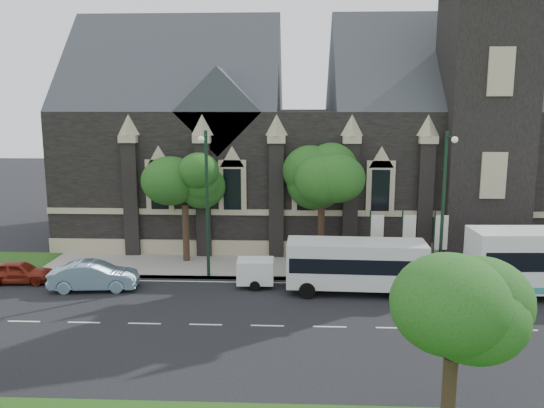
# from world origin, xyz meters

# --- Properties ---
(ground) EXTENTS (160.00, 160.00, 0.00)m
(ground) POSITION_xyz_m (0.00, 0.00, 0.00)
(ground) COLOR black
(ground) RESTS_ON ground
(sidewalk) EXTENTS (80.00, 5.00, 0.15)m
(sidewalk) POSITION_xyz_m (0.00, 9.50, 0.07)
(sidewalk) COLOR gray
(sidewalk) RESTS_ON ground
(museum) EXTENTS (40.00, 17.70, 29.90)m
(museum) POSITION_xyz_m (5.12, 18.78, 8.17)
(museum) COLOR black
(museum) RESTS_ON ground
(tree_park_east) EXTENTS (3.40, 3.40, 6.28)m
(tree_park_east) POSITION_xyz_m (6.18, -9.32, 4.62)
(tree_park_east) COLOR black
(tree_park_east) RESTS_ON ground
(tree_walk_right) EXTENTS (4.08, 4.08, 7.80)m
(tree_walk_right) POSITION_xyz_m (3.21, 10.71, 5.82)
(tree_walk_right) COLOR black
(tree_walk_right) RESTS_ON ground
(tree_walk_left) EXTENTS (3.91, 3.91, 7.64)m
(tree_walk_left) POSITION_xyz_m (-5.80, 10.70, 5.73)
(tree_walk_left) COLOR black
(tree_walk_left) RESTS_ON ground
(street_lamp_near) EXTENTS (0.36, 1.88, 9.00)m
(street_lamp_near) POSITION_xyz_m (10.00, 7.09, 5.11)
(street_lamp_near) COLOR black
(street_lamp_near) RESTS_ON ground
(street_lamp_mid) EXTENTS (0.36, 1.88, 9.00)m
(street_lamp_mid) POSITION_xyz_m (-4.00, 7.09, 5.11)
(street_lamp_mid) COLOR black
(street_lamp_mid) RESTS_ON ground
(banner_flag_left) EXTENTS (0.90, 0.10, 4.00)m
(banner_flag_left) POSITION_xyz_m (6.29, 9.00, 2.38)
(banner_flag_left) COLOR black
(banner_flag_left) RESTS_ON ground
(banner_flag_center) EXTENTS (0.90, 0.10, 4.00)m
(banner_flag_center) POSITION_xyz_m (8.29, 9.00, 2.38)
(banner_flag_center) COLOR black
(banner_flag_center) RESTS_ON ground
(banner_flag_right) EXTENTS (0.90, 0.10, 4.00)m
(banner_flag_right) POSITION_xyz_m (10.29, 9.00, 2.38)
(banner_flag_right) COLOR black
(banner_flag_right) RESTS_ON ground
(shuttle_bus) EXTENTS (7.78, 2.94, 2.97)m
(shuttle_bus) POSITION_xyz_m (4.74, 4.98, 1.71)
(shuttle_bus) COLOR silver
(shuttle_bus) RESTS_ON ground
(box_trailer) EXTENTS (3.07, 1.80, 1.63)m
(box_trailer) POSITION_xyz_m (-1.00, 5.77, 0.93)
(box_trailer) COLOR silver
(box_trailer) RESTS_ON ground
(sedan) EXTENTS (5.09, 2.23, 1.63)m
(sedan) POSITION_xyz_m (-10.22, 4.82, 0.81)
(sedan) COLOR #7C9CB3
(sedan) RESTS_ON ground
(car_far_red) EXTENTS (4.02, 1.81, 1.34)m
(car_far_red) POSITION_xyz_m (-15.16, 5.84, 0.67)
(car_far_red) COLOR maroon
(car_far_red) RESTS_ON ground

